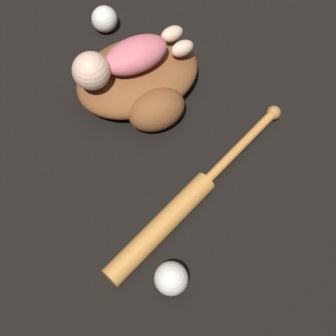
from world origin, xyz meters
name	(u,v)px	position (x,y,z in m)	size (l,w,h in m)	color
ground_plane	(132,73)	(0.00, 0.00, 0.00)	(6.00, 6.00, 0.00)	black
baseball_glove	(141,82)	(0.01, 0.07, 0.05)	(0.36, 0.32, 0.10)	brown
baby_figure	(123,59)	(0.04, 0.05, 0.14)	(0.32, 0.11, 0.10)	#D16670
baseball_bat	(178,209)	(0.11, 0.42, 0.03)	(0.60, 0.20, 0.05)	#C6843D
baseball	(171,278)	(0.21, 0.56, 0.04)	(0.08, 0.08, 0.08)	silver
baseball_spare	(104,19)	(-0.01, -0.18, 0.04)	(0.08, 0.08, 0.08)	silver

